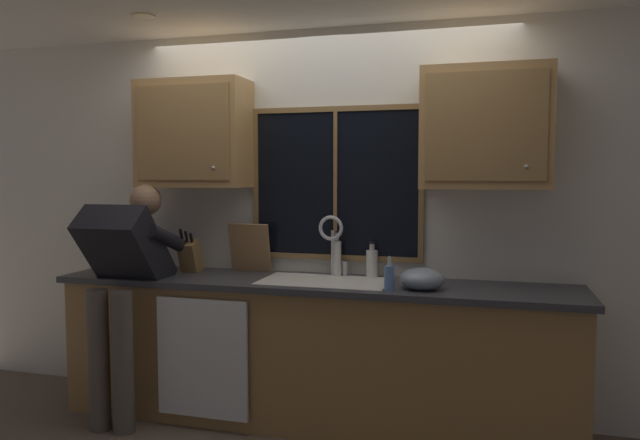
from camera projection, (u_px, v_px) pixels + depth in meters
name	position (u px, v px, depth m)	size (l,w,h in m)	color
back_wall	(326.00, 220.00, 4.08)	(5.63, 0.12, 2.55)	silver
ceiling_downlight_left	(143.00, 16.00, 3.62)	(0.14, 0.14, 0.01)	#FFEAB2
window_glass	(336.00, 184.00, 3.98)	(1.10, 0.02, 0.95)	black
window_frame_top	(336.00, 109.00, 3.93)	(1.17, 0.02, 0.04)	olive
window_frame_bottom	(335.00, 257.00, 4.00)	(1.17, 0.02, 0.04)	olive
window_frame_left	(256.00, 183.00, 4.12)	(0.04, 0.02, 0.95)	olive
window_frame_right	(422.00, 184.00, 3.81)	(0.04, 0.02, 0.95)	olive
window_mullion_center	(335.00, 184.00, 3.96)	(0.02, 0.02, 0.95)	olive
lower_cabinet_run	(312.00, 354.00, 3.81)	(3.23, 0.58, 0.88)	#A07744
countertop	(311.00, 284.00, 3.76)	(3.29, 0.62, 0.04)	#38383D
dishwasher_front	(202.00, 358.00, 3.67)	(0.60, 0.02, 0.74)	white
upper_cabinet_left	(194.00, 134.00, 4.05)	(0.75, 0.36, 0.72)	#B2844C
upper_cabinet_right	(485.00, 128.00, 3.54)	(0.75, 0.36, 0.72)	#B2844C
sink	(324.00, 296.00, 3.75)	(0.80, 0.46, 0.21)	white
faucet	(333.00, 238.00, 3.89)	(0.18, 0.09, 0.40)	silver
person_standing	(125.00, 275.00, 3.79)	(0.53, 0.71, 1.52)	#595147
knife_block	(190.00, 256.00, 4.08)	(0.12, 0.18, 0.32)	olive
cutting_board	(250.00, 248.00, 4.09)	(0.29, 0.02, 0.34)	#997047
mixing_bowl	(422.00, 279.00, 3.48)	(0.26, 0.26, 0.13)	#8C99A8
soap_dispenser	(389.00, 277.00, 3.43)	(0.06, 0.07, 0.20)	#668CCC
bottle_green_glass	(337.00, 257.00, 3.91)	(0.05, 0.05, 0.30)	silver
bottle_tall_clear	(372.00, 263.00, 3.88)	(0.08, 0.08, 0.23)	silver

